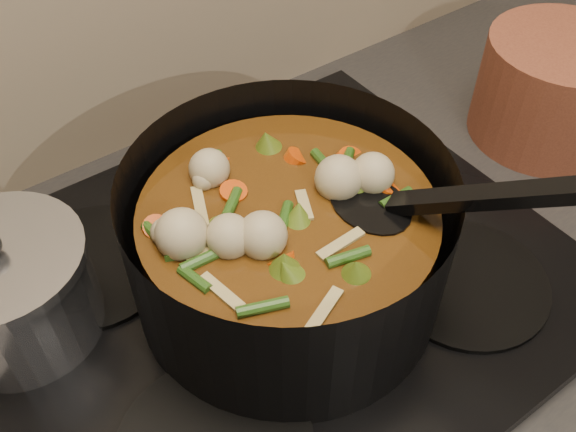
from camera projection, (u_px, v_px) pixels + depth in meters
stovetop at (278, 279)px, 0.72m from camera, size 0.62×0.54×0.03m
stockpot at (289, 242)px, 0.64m from camera, size 0.39×0.42×0.24m
saucepan at (11, 291)px, 0.62m from camera, size 0.17×0.17×0.14m
terracotta_crock at (554, 89)px, 0.86m from camera, size 0.22×0.22×0.14m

